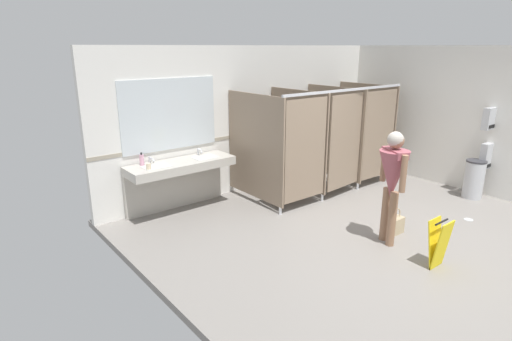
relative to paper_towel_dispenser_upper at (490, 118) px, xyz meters
name	(u,v)px	position (x,y,z in m)	size (l,w,h in m)	color
ground_plane	(394,242)	(-2.84, -0.12, -1.47)	(6.42, 6.82, 0.10)	gray
wall_back	(256,118)	(-2.84, 3.05, -0.09)	(6.42, 0.12, 2.66)	silver
wall_side_right	(500,124)	(0.13, -0.12, -0.09)	(0.12, 6.82, 2.66)	silver
wall_back_tile_band	(258,133)	(-2.84, 2.99, -0.37)	(6.42, 0.01, 0.06)	#9E937F
vanity_counter	(179,174)	(-4.68, 2.78, -0.79)	(1.77, 0.57, 0.97)	#B2ADA3
mirror_panel	(170,114)	(-4.68, 2.98, 0.16)	(1.67, 0.02, 1.14)	silver
bathroom_stalls	(325,137)	(-2.02, 2.02, -0.40)	(3.04, 1.48, 1.94)	#84705B
paper_towel_dispenser_upper	(490,118)	(0.00, 0.00, 0.00)	(0.37, 0.13, 0.38)	#B7BABF
paper_towel_dispenser_lower	(487,156)	(0.00, -0.05, -0.67)	(0.32, 0.13, 0.46)	#B7BABF
trash_bin	(474,179)	(-0.26, 0.00, -1.07)	(0.34, 0.34, 0.70)	#B7BABF
person_standing	(393,175)	(-3.01, -0.10, -0.43)	(0.53, 0.53, 1.58)	#8C664C
handbag	(395,225)	(-2.69, -0.01, -1.28)	(0.30, 0.14, 0.40)	tan
soap_dispenser	(142,160)	(-5.26, 2.86, -0.47)	(0.07, 0.07, 0.20)	#D899B2
paper_cup	(149,166)	(-5.28, 2.58, -0.51)	(0.07, 0.07, 0.10)	beige
wet_floor_sign	(439,243)	(-3.11, -0.89, -1.10)	(0.28, 0.19, 0.62)	yellow
floor_drain_cover	(469,219)	(-1.32, -0.45, -1.42)	(0.14, 0.14, 0.01)	#B7BABF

